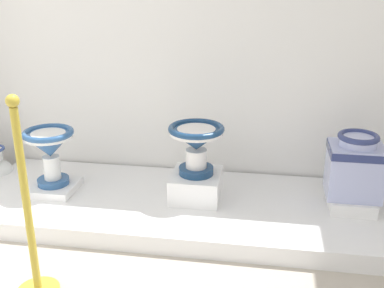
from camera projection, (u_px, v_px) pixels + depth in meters
The scene contains 8 objects.
display_platform at pixel (196, 208), 3.24m from camera, with size 3.14×1.03×0.12m, color white.
plinth_block_broad_patterned at pixel (54, 187), 3.34m from camera, with size 0.32×0.33×0.06m, color white.
antique_toilet_broad_patterned at pixel (49, 146), 3.23m from camera, with size 0.35×0.35×0.40m.
plinth_block_pale_glazed at pixel (196, 185), 3.22m from camera, with size 0.33×0.37×0.18m, color white.
antique_toilet_pale_glazed at pixel (196, 140), 3.11m from camera, with size 0.38×0.38×0.34m.
plinth_block_slender_white at pixel (350, 200), 3.12m from camera, with size 0.29×0.35×0.09m, color white.
antique_toilet_slender_white at pixel (355, 164), 3.03m from camera, with size 0.35×0.30×0.43m.
stanchion_post_near_left at pixel (30, 232), 2.35m from camera, with size 0.22×0.22×1.08m.
Camera 1 is at (2.25, -0.87, 1.60)m, focal length 43.75 mm.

